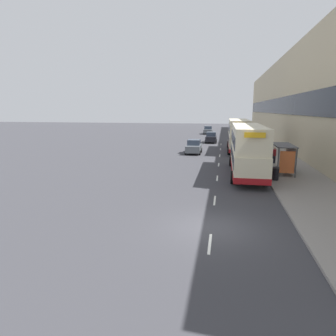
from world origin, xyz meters
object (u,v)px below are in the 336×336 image
object	(u,v)px
double_decker_bus_ahead	(238,135)
car_1	(208,130)
pedestrian_at_shelter	(271,160)
pedestrian_1	(264,156)
litter_bin	(276,173)
pedestrian_2	(274,155)
car_2	(211,138)
double_decker_bus_near	(247,149)
bus_shelter	(286,154)
car_0	(194,147)

from	to	relation	value
double_decker_bus_ahead	car_1	world-z (taller)	double_decker_bus_ahead
double_decker_bus_ahead	pedestrian_at_shelter	size ratio (longest dim) A/B	6.74
pedestrian_1	litter_bin	distance (m)	7.01
pedestrian_at_shelter	litter_bin	world-z (taller)	pedestrian_at_shelter
pedestrian_at_shelter	pedestrian_1	size ratio (longest dim) A/B	0.90
car_1	pedestrian_2	bearing A→B (deg)	103.06
double_decker_bus_ahead	car_2	world-z (taller)	double_decker_bus_ahead
double_decker_bus_near	pedestrian_2	xyz separation A→B (m)	(3.18, 5.64, -1.30)
car_1	double_decker_bus_near	bearing A→B (deg)	97.41
bus_shelter	litter_bin	bearing A→B (deg)	-113.27
litter_bin	car_1	bearing A→B (deg)	99.57
double_decker_bus_near	car_0	xyz separation A→B (m)	(-5.84, 11.98, -1.40)
car_0	pedestrian_1	world-z (taller)	pedestrian_1
pedestrian_at_shelter	pedestrian_2	xyz separation A→B (m)	(0.71, 2.79, 0.03)
car_0	litter_bin	size ratio (longest dim) A/B	3.81
pedestrian_at_shelter	double_decker_bus_ahead	bearing A→B (deg)	101.97
double_decker_bus_near	car_1	distance (m)	44.45
car_1	litter_bin	distance (m)	46.96
pedestrian_at_shelter	litter_bin	size ratio (longest dim) A/B	1.52
car_0	pedestrian_2	world-z (taller)	car_0
double_decker_bus_near	bus_shelter	bearing A→B (deg)	10.25
car_2	pedestrian_1	world-z (taller)	pedestrian_1
bus_shelter	car_2	xyz separation A→B (m)	(-7.51, 24.81, -0.98)
bus_shelter	car_2	distance (m)	25.94
double_decker_bus_near	double_decker_bus_ahead	world-z (taller)	same
double_decker_bus_ahead	car_0	size ratio (longest dim) A/B	2.69
double_decker_bus_near	car_2	xyz separation A→B (m)	(-4.21, 25.40, -1.39)
pedestrian_at_shelter	car_0	bearing A→B (deg)	132.27
double_decker_bus_ahead	car_2	xyz separation A→B (m)	(-4.09, 10.37, -1.39)
pedestrian_1	pedestrian_at_shelter	bearing A→B (deg)	-77.04
pedestrian_2	pedestrian_at_shelter	bearing A→B (deg)	-104.36
car_2	pedestrian_2	bearing A→B (deg)	110.50
car_1	car_2	bearing A→B (deg)	94.66
pedestrian_at_shelter	litter_bin	xyz separation A→B (m)	(-0.39, -5.10, -0.29)
pedestrian_at_shelter	pedestrian_2	size ratio (longest dim) A/B	0.96
car_1	pedestrian_at_shelter	bearing A→B (deg)	101.25
bus_shelter	pedestrian_2	size ratio (longest dim) A/B	2.53
bus_shelter	pedestrian_at_shelter	bearing A→B (deg)	110.28
car_1	pedestrian_at_shelter	xyz separation A→B (m)	(8.19, -41.21, 0.05)
car_0	pedestrian_1	bearing A→B (deg)	137.40
double_decker_bus_near	car_2	distance (m)	25.79
car_1	car_0	bearing A→B (deg)	89.80
pedestrian_at_shelter	car_1	bearing A→B (deg)	101.25
bus_shelter	double_decker_bus_ahead	bearing A→B (deg)	103.31
double_decker_bus_ahead	car_1	xyz separation A→B (m)	(-5.61, 29.02, -1.38)
double_decker_bus_ahead	litter_bin	xyz separation A→B (m)	(2.19, -17.28, -1.62)
car_2	car_1	bearing A→B (deg)	-85.34
pedestrian_at_shelter	pedestrian_1	world-z (taller)	pedestrian_1
car_0	double_decker_bus_near	bearing A→B (deg)	115.98
car_1	litter_bin	world-z (taller)	car_1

